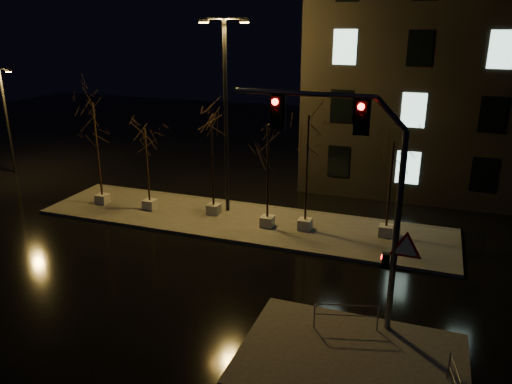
% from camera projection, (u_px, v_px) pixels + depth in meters
% --- Properties ---
extents(ground, '(90.00, 90.00, 0.00)m').
position_uv_depth(ground, '(189.00, 273.00, 21.23)').
color(ground, black).
rests_on(ground, ground).
extents(median, '(22.00, 5.00, 0.15)m').
position_uv_depth(median, '(240.00, 221.00, 26.54)').
color(median, '#4A4742').
rests_on(median, ground).
extents(sidewalk_corner, '(7.00, 5.00, 0.15)m').
position_uv_depth(sidewalk_corner, '(351.00, 359.00, 15.68)').
color(sidewalk_corner, '#4A4742').
rests_on(sidewalk_corner, ground).
extents(tree_0, '(1.80, 1.80, 6.00)m').
position_uv_depth(tree_0, '(95.00, 126.00, 27.47)').
color(tree_0, '#AEABA3').
rests_on(tree_0, median).
extents(tree_1, '(1.80, 1.80, 4.71)m').
position_uv_depth(tree_1, '(146.00, 147.00, 26.89)').
color(tree_1, '#AEABA3').
rests_on(tree_1, median).
extents(tree_2, '(1.80, 1.80, 5.22)m').
position_uv_depth(tree_2, '(212.00, 143.00, 26.08)').
color(tree_2, '#AEABA3').
rests_on(tree_2, median).
extents(tree_3, '(1.80, 1.80, 5.44)m').
position_uv_depth(tree_3, '(268.00, 148.00, 24.33)').
color(tree_3, '#AEABA3').
rests_on(tree_3, median).
extents(tree_4, '(1.80, 1.80, 5.97)m').
position_uv_depth(tree_4, '(308.00, 142.00, 23.84)').
color(tree_4, '#AEABA3').
rests_on(tree_4, median).
extents(tree_5, '(1.80, 1.80, 4.89)m').
position_uv_depth(tree_5, '(392.00, 163.00, 23.31)').
color(tree_5, '#AEABA3').
rests_on(tree_5, median).
extents(traffic_signal_mast, '(6.48, 0.29, 7.91)m').
position_uv_depth(traffic_signal_mast, '(360.00, 180.00, 15.90)').
color(traffic_signal_mast, '#57595E').
rests_on(traffic_signal_mast, sidewalk_corner).
extents(streetlight_main, '(2.48, 1.12, 10.19)m').
position_uv_depth(streetlight_main, '(226.00, 105.00, 25.95)').
color(streetlight_main, black).
rests_on(streetlight_main, median).
extents(streetlight_far, '(1.41, 0.51, 7.25)m').
position_uv_depth(streetlight_far, '(7.00, 117.00, 34.12)').
color(streetlight_far, black).
rests_on(streetlight_far, ground).
extents(guard_rail_a, '(2.12, 0.60, 0.94)m').
position_uv_depth(guard_rail_a, '(346.00, 313.00, 16.89)').
color(guard_rail_a, '#57595E').
rests_on(guard_rail_a, sidewalk_corner).
extents(guard_rail_b, '(0.39, 1.97, 0.95)m').
position_uv_depth(guard_rail_b, '(457.00, 384.00, 13.60)').
color(guard_rail_b, '#57595E').
rests_on(guard_rail_b, sidewalk_corner).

